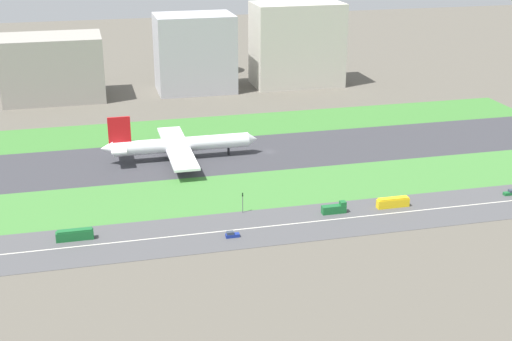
{
  "coord_description": "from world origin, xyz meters",
  "views": [
    {
      "loc": [
        -74.94,
        -277.87,
        98.89
      ],
      "look_at": [
        -14.98,
        -36.5,
        6.0
      ],
      "focal_mm": 49.94,
      "sensor_mm": 36.0,
      "label": 1
    }
  ],
  "objects": [
    {
      "name": "ground_plane",
      "position": [
        0.0,
        0.0,
        0.0
      ],
      "size": [
        800.0,
        800.0,
        0.0
      ],
      "primitive_type": "plane",
      "color": "#5B564C"
    },
    {
      "name": "runway",
      "position": [
        0.0,
        0.0,
        0.05
      ],
      "size": [
        280.0,
        46.0,
        0.1
      ],
      "primitive_type": "cube",
      "color": "#38383D",
      "rests_on": "ground_plane"
    },
    {
      "name": "grass_median_north",
      "position": [
        0.0,
        41.0,
        0.05
      ],
      "size": [
        280.0,
        36.0,
        0.1
      ],
      "primitive_type": "cube",
      "color": "#3D7A33",
      "rests_on": "ground_plane"
    },
    {
      "name": "grass_median_south",
      "position": [
        0.0,
        -41.0,
        0.05
      ],
      "size": [
        280.0,
        36.0,
        0.1
      ],
      "primitive_type": "cube",
      "color": "#427F38",
      "rests_on": "ground_plane"
    },
    {
      "name": "highway",
      "position": [
        0.0,
        -73.0,
        0.05
      ],
      "size": [
        280.0,
        28.0,
        0.1
      ],
      "primitive_type": "cube",
      "color": "#4C4C4F",
      "rests_on": "ground_plane"
    },
    {
      "name": "highway_centerline",
      "position": [
        0.0,
        -73.0,
        0.11
      ],
      "size": [
        266.0,
        0.5,
        0.01
      ],
      "primitive_type": "cube",
      "color": "silver",
      "rests_on": "highway"
    },
    {
      "name": "airliner",
      "position": [
        -39.12,
        0.0,
        6.23
      ],
      "size": [
        65.0,
        56.0,
        19.7
      ],
      "color": "white",
      "rests_on": "runway"
    },
    {
      "name": "car_3",
      "position": [
        72.4,
        -68.0,
        0.92
      ],
      "size": [
        4.4,
        1.8,
        2.0
      ],
      "color": "#19662D",
      "rests_on": "highway"
    },
    {
      "name": "truck_0",
      "position": [
        4.86,
        -68.0,
        1.67
      ],
      "size": [
        8.4,
        2.5,
        4.0
      ],
      "color": "#19662D",
      "rests_on": "highway"
    },
    {
      "name": "bus_0",
      "position": [
        -81.49,
        -68.0,
        1.82
      ],
      "size": [
        11.6,
        2.5,
        3.5
      ],
      "color": "#19662D",
      "rests_on": "highway"
    },
    {
      "name": "car_1",
      "position": [
        -33.19,
        -78.0,
        0.92
      ],
      "size": [
        4.4,
        1.8,
        2.0
      ],
      "rotation": [
        0.0,
        0.0,
        3.14
      ],
      "color": "navy",
      "rests_on": "highway"
    },
    {
      "name": "bus_1",
      "position": [
        26.38,
        -68.0,
        1.82
      ],
      "size": [
        11.6,
        2.5,
        3.5
      ],
      "color": "yellow",
      "rests_on": "highway"
    },
    {
      "name": "traffic_light",
      "position": [
        -25.52,
        -60.01,
        4.29
      ],
      "size": [
        0.36,
        0.5,
        7.2
      ],
      "color": "#4C4C51",
      "rests_on": "highway"
    },
    {
      "name": "terminal_building",
      "position": [
        -90.0,
        114.0,
        17.11
      ],
      "size": [
        52.79,
        34.85,
        34.21
      ],
      "primitive_type": "cube",
      "color": "#9E998E",
      "rests_on": "ground_plane"
    },
    {
      "name": "hangar_building",
      "position": [
        -12.91,
        114.0,
        21.4
      ],
      "size": [
        43.04,
        29.87,
        42.8
      ],
      "primitive_type": "cube",
      "color": "#B2B2B7",
      "rests_on": "ground_plane"
    },
    {
      "name": "office_tower",
      "position": [
        46.73,
        114.0,
        23.67
      ],
      "size": [
        50.72,
        29.2,
        47.34
      ],
      "primitive_type": "cube",
      "color": "beige",
      "rests_on": "ground_plane"
    },
    {
      "name": "fuel_tank_west",
      "position": [
        7.61,
        159.0,
        7.73
      ],
      "size": [
        22.87,
        22.87,
        15.47
      ],
      "primitive_type": "cylinder",
      "color": "silver",
      "rests_on": "ground_plane"
    }
  ]
}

